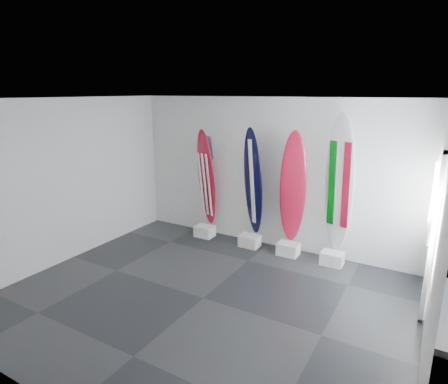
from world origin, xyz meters
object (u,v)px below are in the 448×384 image
Objects in this scene: surfboard_navy at (253,182)px; surfboard_swiss at (293,188)px; surfboard_italy at (339,184)px; surfboard_usa at (206,178)px.

surfboard_navy is 1.01× the size of surfboard_swiss.
surfboard_italy is at bearing 20.83° from surfboard_navy.
surfboard_usa is 0.96× the size of surfboard_navy.
surfboard_italy reaches higher than surfboard_swiss.
surfboard_italy is (1.69, 0.00, 0.16)m from surfboard_navy.
surfboard_swiss is at bearing -164.07° from surfboard_italy.
surfboard_swiss is 0.87m from surfboard_italy.
surfboard_navy is 0.87× the size of surfboard_italy.
surfboard_navy is (1.10, 0.00, 0.05)m from surfboard_usa.
surfboard_navy is at bearing -164.07° from surfboard_italy.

